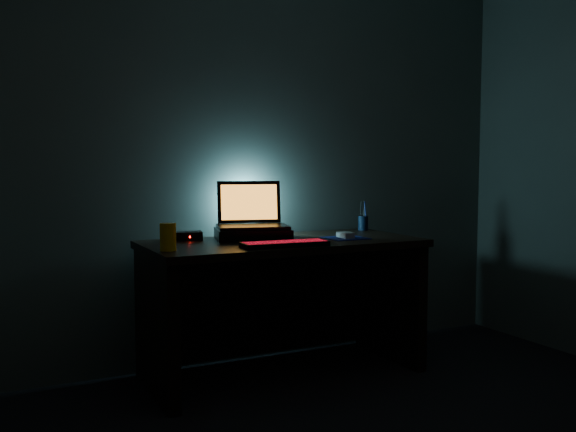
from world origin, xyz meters
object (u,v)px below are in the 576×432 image
Objects in this scene: keyboard at (285,244)px; juice_glass at (168,237)px; router at (189,236)px; laptop at (251,217)px; pen_cup at (363,223)px; mouse at (345,235)px.

keyboard is 3.39× the size of juice_glass.
laptop is at bearing 1.37° from router.
pen_cup is at bearing 20.66° from laptop.
keyboard is (0.00, -0.42, -0.11)m from laptop.
router is at bearing 158.29° from mouse.
pen_cup is 0.67× the size of juice_glass.
juice_glass is at bearing -108.69° from router.
juice_glass is at bearing 172.82° from keyboard.
router is (-1.14, -0.01, -0.02)m from pen_cup.
mouse is at bearing -135.30° from pen_cup.
laptop is at bearing 94.79° from keyboard.
laptop is 0.64m from juice_glass.
router is at bearing 58.99° from juice_glass.
laptop reaches higher than mouse.
laptop is 4.86× the size of pen_cup.
keyboard is at bearing -147.92° from pen_cup.
laptop is 3.26× the size of juice_glass.
laptop is at bearing 151.45° from mouse.
mouse reaches higher than keyboard.
laptop is 0.54m from mouse.
pen_cup is at bearing 13.06° from router.
pen_cup is (0.33, 0.33, 0.03)m from mouse.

